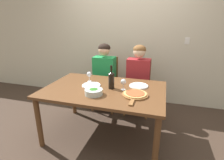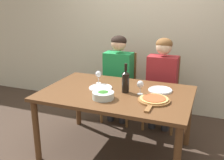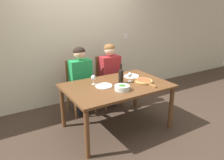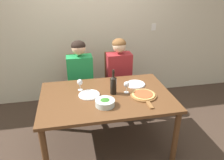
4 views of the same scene
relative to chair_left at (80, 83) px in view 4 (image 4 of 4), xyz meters
The scene contains 14 objects.
ground_plane 1.06m from the chair_left, 73.25° to the right, with size 40.00×40.00×0.00m, color #3D2D23.
back_wall 1.02m from the chair_left, 62.61° to the left, with size 10.00×0.06×2.70m.
dining_table 0.93m from the chair_left, 73.25° to the right, with size 1.59×1.04×0.74m.
chair_left is the anchor object (origin of this frame).
chair_right 0.61m from the chair_left, ahead, with size 0.42×0.42×0.96m.
person_woman 0.25m from the chair_left, 90.00° to the right, with size 0.47×0.51×1.22m.
person_man 0.66m from the chair_left, 10.80° to the right, with size 0.47×0.51×1.22m.
wine_bottle 0.99m from the chair_left, 67.27° to the right, with size 0.08×0.08×0.32m.
broccoli_bowl 1.16m from the chair_left, 79.27° to the right, with size 0.22×0.22×0.08m.
dinner_plate_left 0.88m from the chair_left, 85.78° to the right, with size 0.26×0.26×0.02m.
dinner_plate_right 1.00m from the chair_left, 44.02° to the right, with size 0.26×0.26×0.02m.
pizza_on_board 1.24m from the chair_left, 55.00° to the right, with size 0.32×0.46×0.04m.
wine_glass_left 0.76m from the chair_left, 92.96° to the right, with size 0.07×0.07×0.15m.
wine_glass_right 1.06m from the chair_left, 58.78° to the right, with size 0.07×0.07×0.15m.
Camera 4 is at (-0.39, -2.30, 2.02)m, focal length 35.00 mm.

